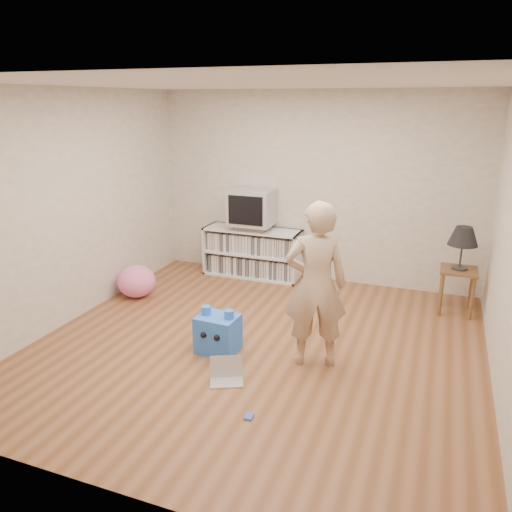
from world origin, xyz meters
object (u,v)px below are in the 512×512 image
at_px(table_lamp, 463,237).
at_px(plush_pink, 137,281).
at_px(person, 316,285).
at_px(dvd_deck, 252,227).
at_px(laptop, 226,374).
at_px(side_table, 458,280).
at_px(plush_blue, 218,333).
at_px(crt_tv, 252,207).
at_px(media_unit, 253,252).

xyz_separation_m(table_lamp, plush_pink, (-3.88, -0.93, -0.73)).
bearing_deg(person, dvd_deck, -76.01).
bearing_deg(laptop, person, 16.91).
bearing_deg(dvd_deck, person, -55.65).
relative_size(dvd_deck, side_table, 0.82).
distance_m(dvd_deck, plush_pink, 1.79).
bearing_deg(plush_blue, crt_tv, 105.06).
relative_size(dvd_deck, person, 0.28).
xyz_separation_m(side_table, table_lamp, (-0.00, 0.00, 0.53)).
relative_size(media_unit, dvd_deck, 3.11).
relative_size(media_unit, plush_pink, 2.86).
relative_size(dvd_deck, table_lamp, 0.87).
distance_m(crt_tv, side_table, 2.85).
bearing_deg(side_table, person, -125.83).
height_order(side_table, plush_pink, side_table).
distance_m(person, laptop, 1.16).
bearing_deg(laptop, crt_tv, 81.51).
distance_m(person, plush_blue, 1.15).
bearing_deg(person, table_lamp, -146.20).
xyz_separation_m(media_unit, plush_blue, (0.51, -2.29, -0.15)).
bearing_deg(plush_blue, media_unit, 104.96).
distance_m(crt_tv, person, 2.62).
bearing_deg(plush_pink, crt_tv, 49.35).
distance_m(plush_blue, plush_pink, 1.89).
bearing_deg(person, laptop, 21.46).
relative_size(crt_tv, laptop, 1.62).
distance_m(side_table, laptop, 3.10).
height_order(crt_tv, table_lamp, crt_tv).
bearing_deg(media_unit, table_lamp, -7.95).
distance_m(laptop, plush_blue, 0.58).
height_order(media_unit, plush_pink, media_unit).
distance_m(side_table, person, 2.24).
xyz_separation_m(crt_tv, laptop, (0.81, -2.75, -0.96)).
height_order(media_unit, plush_blue, media_unit).
height_order(table_lamp, plush_blue, table_lamp).
bearing_deg(dvd_deck, crt_tv, -90.00).
relative_size(person, plush_pink, 3.30).
xyz_separation_m(media_unit, dvd_deck, (0.00, -0.02, 0.39)).
distance_m(laptop, plush_pink, 2.41).
xyz_separation_m(side_table, plush_pink, (-3.88, -0.93, -0.21)).
height_order(laptop, plush_blue, plush_blue).
xyz_separation_m(person, plush_blue, (-0.97, -0.12, -0.61)).
xyz_separation_m(side_table, person, (-1.29, -1.79, 0.39)).
bearing_deg(laptop, plush_blue, 97.67).
distance_m(media_unit, person, 2.66).
xyz_separation_m(media_unit, crt_tv, (0.00, -0.02, 0.67)).
distance_m(media_unit, side_table, 2.79).
xyz_separation_m(dvd_deck, side_table, (2.76, -0.37, -0.32)).
bearing_deg(person, plush_blue, -13.44).
distance_m(crt_tv, plush_pink, 1.89).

